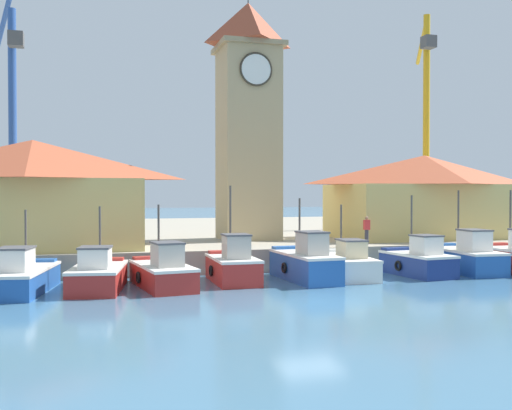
{
  "coord_description": "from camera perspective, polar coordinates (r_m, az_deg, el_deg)",
  "views": [
    {
      "loc": [
        -8.09,
        -21.23,
        4.14
      ],
      "look_at": [
        0.87,
        10.54,
        3.5
      ],
      "focal_mm": 42.0,
      "sensor_mm": 36.0,
      "label": 1
    }
  ],
  "objects": [
    {
      "name": "port_crane_near",
      "position": [
        45.76,
        -22.19,
        5.06
      ],
      "size": [
        3.05,
        7.27,
        17.32
      ],
      "color": "navy",
      "rests_on": "quay_wharf"
    },
    {
      "name": "fishing_boat_far_right",
      "position": [
        33.46,
        19.32,
        -4.72
      ],
      "size": [
        2.3,
        5.29,
        4.31
      ],
      "color": "#2356A8",
      "rests_on": "ground"
    },
    {
      "name": "ground_plane",
      "position": [
        23.1,
        5.1,
        -9.22
      ],
      "size": [
        300.0,
        300.0,
        0.0
      ],
      "primitive_type": "plane",
      "color": "teal"
    },
    {
      "name": "fishing_boat_mid_right",
      "position": [
        28.67,
        4.7,
        -5.53
      ],
      "size": [
        2.08,
        5.12,
        3.91
      ],
      "color": "#2356A8",
      "rests_on": "ground"
    },
    {
      "name": "fishing_boat_mid_left",
      "position": [
        26.75,
        -8.88,
        -6.31
      ],
      "size": [
        2.6,
        5.16,
        3.64
      ],
      "color": "#AD2823",
      "rests_on": "ground"
    },
    {
      "name": "dock_worker_near_tower",
      "position": [
        34.64,
        10.49,
        -2.33
      ],
      "size": [
        0.34,
        0.22,
        1.62
      ],
      "color": "#33333D",
      "rests_on": "quay_wharf"
    },
    {
      "name": "clock_tower",
      "position": [
        38.27,
        -0.75,
        8.5
      ],
      "size": [
        4.01,
        4.01,
        16.56
      ],
      "color": "tan",
      "rests_on": "quay_wharf"
    },
    {
      "name": "fishing_boat_left_inner",
      "position": [
        26.6,
        -14.82,
        -6.43
      ],
      "size": [
        2.79,
        4.91,
        3.58
      ],
      "color": "#AD2823",
      "rests_on": "ground"
    },
    {
      "name": "warehouse_right",
      "position": [
        41.14,
        15.75,
        0.87
      ],
      "size": [
        12.16,
        7.08,
        5.43
      ],
      "color": "tan",
      "rests_on": "quay_wharf"
    },
    {
      "name": "fishing_boat_right_outer",
      "position": [
        31.35,
        15.17,
        -5.18
      ],
      "size": [
        2.37,
        4.27,
        4.05
      ],
      "color": "navy",
      "rests_on": "ground"
    },
    {
      "name": "port_crane_far",
      "position": [
        53.62,
        15.87,
        5.57
      ],
      "size": [
        4.33,
        8.45,
        18.14
      ],
      "color": "#976E11",
      "rests_on": "quay_wharf"
    },
    {
      "name": "fishing_boat_left_outer",
      "position": [
        26.93,
        -21.48,
        -6.38
      ],
      "size": [
        2.96,
        5.51,
        3.44
      ],
      "color": "#2356A8",
      "rests_on": "ground"
    },
    {
      "name": "warehouse_left",
      "position": [
        33.26,
        -20.49,
        1.05
      ],
      "size": [
        11.41,
        6.06,
        5.7
      ],
      "color": "tan",
      "rests_on": "quay_wharf"
    },
    {
      "name": "fishing_boat_right_inner",
      "position": [
        30.04,
        8.53,
        -5.54
      ],
      "size": [
        2.26,
        5.22,
        3.58
      ],
      "color": "silver",
      "rests_on": "ground"
    },
    {
      "name": "quay_wharf",
      "position": [
        50.55,
        -6.5,
        -2.9
      ],
      "size": [
        120.0,
        40.0,
        1.22
      ],
      "primitive_type": "cube",
      "color": "#A89E89",
      "rests_on": "ground"
    },
    {
      "name": "fishing_boat_center",
      "position": [
        27.95,
        -2.2,
        -5.8
      ],
      "size": [
        2.04,
        4.16,
        4.51
      ],
      "color": "#AD2823",
      "rests_on": "ground"
    }
  ]
}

